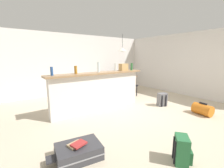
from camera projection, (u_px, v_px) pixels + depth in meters
ground_plane at (130, 110)px, 4.62m from camera, size 13.00×13.00×0.05m
wall_back at (84, 64)px, 6.83m from camera, size 6.60×0.10×2.50m
wall_right at (180, 64)px, 6.38m from camera, size 0.10×6.00×2.50m
partition_half_wall at (99, 92)px, 4.46m from camera, size 2.80×0.20×1.08m
bar_countertop at (98, 73)px, 4.35m from camera, size 2.96×0.40×0.05m
bottle_blue at (52, 71)px, 3.61m from camera, size 0.07×0.07×0.21m
bottle_amber at (76, 70)px, 3.98m from camera, size 0.07×0.07×0.21m
bottle_clear at (99, 67)px, 4.33m from camera, size 0.06×0.06×0.29m
bottle_white at (116, 67)px, 4.71m from camera, size 0.07×0.07×0.24m
bottle_green at (132, 67)px, 4.95m from camera, size 0.07×0.07×0.23m
grocery_bag at (123, 67)px, 4.82m from camera, size 0.26×0.18×0.22m
dining_table at (122, 78)px, 6.68m from camera, size 1.10×0.80×0.74m
dining_chair_near_partition at (130, 83)px, 6.21m from camera, size 0.49×0.49×0.93m
dining_chair_far_side at (116, 79)px, 7.18m from camera, size 0.40×0.40×0.93m
pendant_lamp at (122, 49)px, 6.42m from camera, size 0.34×0.34×0.75m
suitcase_flat_charcoal at (78, 151)px, 2.40m from camera, size 0.87×0.59×0.22m
backpack_green at (182, 150)px, 2.28m from camera, size 0.34×0.34×0.42m
duffel_bag_orange at (202, 109)px, 4.17m from camera, size 0.35×0.51×0.34m
backpack_grey at (162, 100)px, 4.91m from camera, size 0.32×0.30×0.42m
book_stack at (77, 144)px, 2.35m from camera, size 0.28×0.27×0.06m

